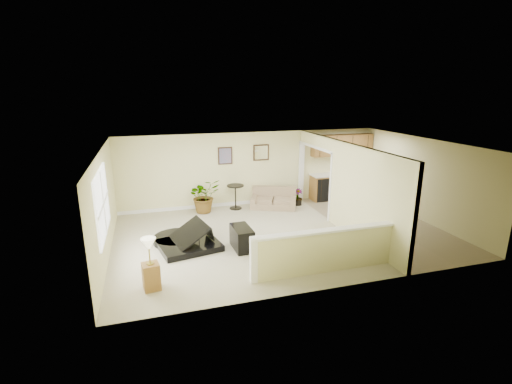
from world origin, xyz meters
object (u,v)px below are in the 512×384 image
object	(u,v)px
loveseat	(273,198)
palm_plant	(204,196)
piano_bench	(242,238)
lamp_stand	(151,268)
piano	(186,225)
accent_table	(235,194)
small_plant	(297,198)

from	to	relation	value
loveseat	palm_plant	distance (m)	2.34
piano_bench	palm_plant	size ratio (longest dim) A/B	0.72
lamp_stand	piano_bench	bearing A→B (deg)	31.80
piano	palm_plant	xyz separation A→B (m)	(0.87, 2.59, -0.03)
piano	lamp_stand	distance (m)	2.14
piano	loveseat	size ratio (longest dim) A/B	1.05
piano_bench	accent_table	bearing A→B (deg)	79.28
palm_plant	lamp_stand	bearing A→B (deg)	-111.46
palm_plant	small_plant	size ratio (longest dim) A/B	2.06
loveseat	small_plant	xyz separation A→B (m)	(0.89, -0.02, -0.08)
piano	small_plant	world-z (taller)	piano
accent_table	piano_bench	bearing A→B (deg)	-100.72
loveseat	palm_plant	world-z (taller)	palm_plant
lamp_stand	piano	bearing A→B (deg)	64.76
loveseat	lamp_stand	xyz separation A→B (m)	(-4.10, -4.40, 0.14)
accent_table	palm_plant	world-z (taller)	palm_plant
loveseat	piano_bench	bearing A→B (deg)	-98.63
loveseat	small_plant	bearing A→B (deg)	21.61
piano_bench	palm_plant	bearing A→B (deg)	98.19
accent_table	palm_plant	distance (m)	1.06
small_plant	lamp_stand	xyz separation A→B (m)	(-5.00, -4.37, 0.22)
small_plant	lamp_stand	bearing A→B (deg)	-138.81
accent_table	lamp_stand	bearing A→B (deg)	-121.83
palm_plant	loveseat	bearing A→B (deg)	-3.19
accent_table	small_plant	world-z (taller)	accent_table
piano_bench	lamp_stand	distance (m)	2.63
lamp_stand	accent_table	bearing A→B (deg)	58.17
piano_bench	accent_table	xyz separation A→B (m)	(0.60, 3.18, 0.24)
small_plant	loveseat	bearing A→B (deg)	178.40
loveseat	lamp_stand	size ratio (longest dim) A/B	1.66
palm_plant	piano	bearing A→B (deg)	-108.50
lamp_stand	loveseat	bearing A→B (deg)	46.98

